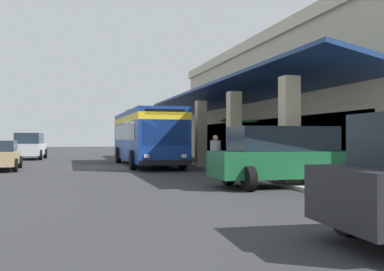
% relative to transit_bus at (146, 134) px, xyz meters
% --- Properties ---
extents(ground, '(120.00, 120.00, 0.00)m').
position_rel_transit_bus_xyz_m(ground, '(0.97, 5.64, -1.85)').
color(ground, '#2D2D30').
extents(curb_strip, '(31.34, 0.50, 0.12)m').
position_rel_transit_bus_xyz_m(curb_strip, '(2.23, 2.57, -1.79)').
color(curb_strip, '#9E998E').
rests_on(curb_strip, ground).
extents(plaza_building, '(26.42, 16.62, 7.24)m').
position_rel_transit_bus_xyz_m(plaza_building, '(2.23, 12.20, 1.77)').
color(plaza_building, '#C6B793').
rests_on(plaza_building, ground).
extents(transit_bus, '(11.21, 2.86, 3.34)m').
position_rel_transit_bus_xyz_m(transit_bus, '(0.00, 0.00, 0.00)').
color(transit_bus, navy).
rests_on(transit_bus, ground).
extents(parked_suv_green, '(2.78, 4.84, 1.97)m').
position_rel_transit_bus_xyz_m(parked_suv_green, '(12.85, 2.43, -0.84)').
color(parked_suv_green, '#195933').
rests_on(parked_suv_green, ground).
extents(parked_suv_silver, '(4.91, 2.40, 1.97)m').
position_rel_transit_bus_xyz_m(parked_suv_silver, '(-9.73, -7.21, -0.84)').
color(parked_suv_silver, '#B2B5BA').
rests_on(parked_suv_silver, ground).
extents(pedestrian, '(0.69, 0.40, 1.73)m').
position_rel_transit_bus_xyz_m(pedestrian, '(7.27, 1.90, -0.88)').
color(pedestrian, '#726651').
rests_on(pedestrian, ground).
extents(potted_palm, '(1.57, 1.84, 2.58)m').
position_rel_transit_bus_xyz_m(potted_palm, '(5.84, 3.48, -1.27)').
color(potted_palm, '#4C4742').
rests_on(potted_palm, ground).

